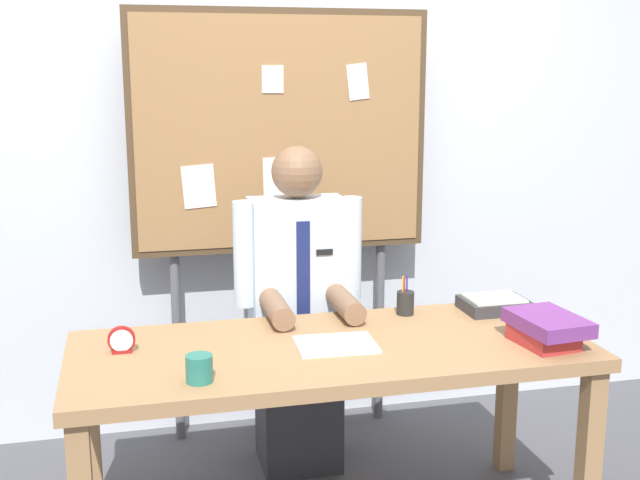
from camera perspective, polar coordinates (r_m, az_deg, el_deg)
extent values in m
cube|color=silver|center=(3.88, -3.36, 6.39)|extent=(6.40, 0.08, 2.70)
cube|color=#9E754C|center=(2.94, 0.81, -7.87)|extent=(1.87, 0.76, 0.05)
cube|color=#9E754C|center=(3.15, 18.47, -14.62)|extent=(0.07, 0.07, 0.71)
cube|color=#9E754C|center=(3.30, -15.93, -13.14)|extent=(0.07, 0.07, 0.71)
cube|color=#9E754C|center=(3.65, 13.09, -10.47)|extent=(0.07, 0.07, 0.71)
cube|color=#2D2D33|center=(3.65, -1.54, -12.42)|extent=(0.34, 0.30, 0.44)
cube|color=silver|center=(3.45, -1.59, -3.30)|extent=(0.40, 0.22, 0.76)
sphere|color=brown|center=(3.35, -1.64, 4.85)|extent=(0.21, 0.21, 0.21)
cylinder|color=silver|center=(3.35, -5.39, -1.00)|extent=(0.09, 0.09, 0.44)
cylinder|color=silver|center=(3.44, 2.21, -0.59)|extent=(0.09, 0.09, 0.44)
cylinder|color=brown|center=(3.18, -3.08, -4.89)|extent=(0.09, 0.30, 0.09)
cylinder|color=brown|center=(3.24, 1.81, -4.55)|extent=(0.09, 0.30, 0.09)
cube|color=navy|center=(3.32, -1.19, -2.87)|extent=(0.06, 0.01, 0.49)
cube|color=black|center=(3.32, 0.32, -0.87)|extent=(0.07, 0.01, 0.02)
cube|color=#4C3823|center=(3.68, -2.81, 7.62)|extent=(1.36, 0.05, 1.09)
cube|color=olive|center=(3.66, -2.78, 7.61)|extent=(1.30, 0.04, 1.03)
cylinder|color=#59595E|center=(3.85, -10.05, -7.32)|extent=(0.04, 0.04, 0.93)
cylinder|color=#59595E|center=(4.02, 4.22, -6.29)|extent=(0.04, 0.04, 0.93)
cube|color=silver|center=(3.61, -8.57, 3.77)|extent=(0.15, 0.00, 0.20)
cube|color=white|center=(3.62, -3.37, 11.28)|extent=(0.10, 0.00, 0.12)
cube|color=white|center=(3.71, 2.70, 11.12)|extent=(0.11, 0.00, 0.17)
cube|color=silver|center=(3.66, -2.94, 4.42)|extent=(0.14, 0.00, 0.19)
cube|color=#B22D2D|center=(3.03, 15.51, -6.63)|extent=(0.19, 0.25, 0.06)
cube|color=#72337F|center=(3.02, 15.83, -5.63)|extent=(0.23, 0.31, 0.05)
cube|color=silver|center=(2.91, 1.13, -7.40)|extent=(0.29, 0.23, 0.01)
cylinder|color=maroon|center=(2.92, -13.87, -6.85)|extent=(0.10, 0.02, 0.10)
cylinder|color=white|center=(2.91, -13.87, -6.93)|extent=(0.08, 0.00, 0.08)
cube|color=maroon|center=(2.93, -13.83, -7.62)|extent=(0.07, 0.04, 0.01)
cylinder|color=#267266|center=(2.61, -8.54, -8.98)|extent=(0.09, 0.09, 0.09)
cylinder|color=#262626|center=(3.28, 6.06, -4.45)|extent=(0.07, 0.07, 0.09)
cylinder|color=#263399|center=(3.28, 6.16, -3.73)|extent=(0.01, 0.01, 0.15)
cylinder|color=maroon|center=(3.26, 5.98, -3.83)|extent=(0.01, 0.01, 0.15)
cylinder|color=gold|center=(3.26, 5.87, -3.79)|extent=(0.01, 0.01, 0.15)
cube|color=#333338|center=(3.39, 12.22, -4.51)|extent=(0.26, 0.20, 0.05)
cube|color=#F4EFCC|center=(3.38, 12.24, -4.04)|extent=(0.22, 0.17, 0.01)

